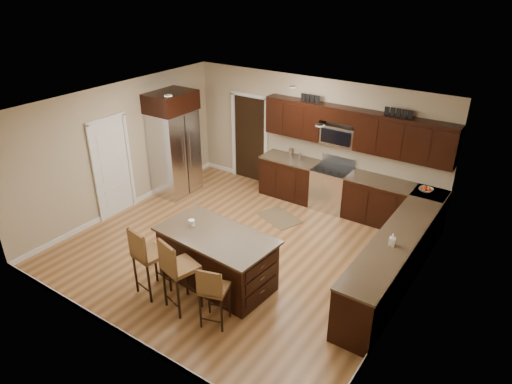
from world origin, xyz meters
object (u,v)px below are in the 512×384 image
Objects in this scene: range at (331,188)px; refrigerator at (174,143)px; stool_left at (146,255)px; stool_mid at (176,267)px; stool_right at (213,290)px; island at (217,260)px.

refrigerator reaches higher than range.
refrigerator reaches higher than stool_left.
stool_right is (0.67, 0.01, -0.12)m from stool_mid.
stool_left is at bearing -165.10° from stool_mid.
stool_mid is 4.16m from refrigerator.
island is at bearing 108.50° from stool_right.
refrigerator is at bearing 122.25° from stool_right.
stool_left is 0.64m from stool_mid.
stool_right is (1.30, 0.01, -0.10)m from stool_left.
island is 3.70m from refrigerator.
range is 0.91× the size of stool_mid.
stool_mid is at bearing -46.69° from refrigerator.
stool_mid is 0.52× the size of refrigerator.
refrigerator is (-3.50, 3.00, 0.56)m from stool_right.
stool_right is 0.43× the size of refrigerator.
stool_left is 0.51× the size of refrigerator.
stool_left is 1.31m from stool_right.
stool_left is at bearing -104.39° from range.
island is 0.91m from stool_mid.
range is at bearing 98.75° from stool_mid.
refrigerator is (-2.20, 3.01, 0.46)m from stool_left.
stool_mid is (-0.46, -4.29, 0.29)m from range.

